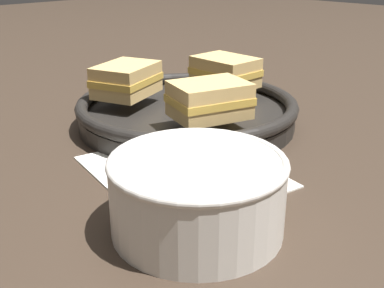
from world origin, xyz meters
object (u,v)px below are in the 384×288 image
at_px(spoon, 212,171).
at_px(sandwich_near_right, 127,80).
at_px(sandwich_far_left, 210,100).
at_px(sandwich_near_left, 225,72).
at_px(soup_bowl, 197,190).
at_px(skillet, 187,111).

distance_m(spoon, sandwich_near_right, 0.24).
bearing_deg(sandwich_far_left, spoon, -45.02).
relative_size(sandwich_near_left, sandwich_far_left, 0.86).
relative_size(soup_bowl, spoon, 0.91).
xyz_separation_m(sandwich_near_left, sandwich_near_right, (-0.07, -0.14, 0.00)).
xyz_separation_m(soup_bowl, skillet, (-0.22, 0.20, -0.02)).
bearing_deg(sandwich_near_left, soup_bowl, -52.49).
bearing_deg(spoon, sandwich_near_right, 171.45).
bearing_deg(skillet, soup_bowl, -42.56).
distance_m(spoon, sandwich_near_left, 0.26).
bearing_deg(soup_bowl, skillet, 137.44).
bearing_deg(sandwich_far_left, skillet, 154.06).
height_order(spoon, sandwich_far_left, sandwich_far_left).
xyz_separation_m(spoon, sandwich_near_left, (-0.16, 0.20, 0.06)).
height_order(skillet, sandwich_far_left, sandwich_far_left).
height_order(soup_bowl, sandwich_near_left, sandwich_near_left).
bearing_deg(sandwich_far_left, soup_bowl, -49.85).
distance_m(soup_bowl, spoon, 0.12).
xyz_separation_m(skillet, sandwich_near_left, (-0.01, 0.09, 0.04)).
bearing_deg(sandwich_near_left, sandwich_near_right, -115.94).
distance_m(spoon, skillet, 0.18).
bearing_deg(sandwich_far_left, sandwich_near_left, 124.06).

